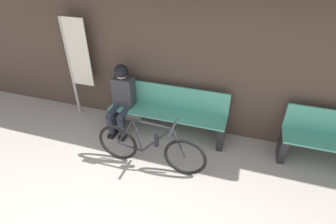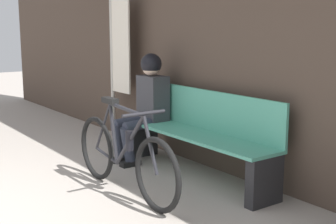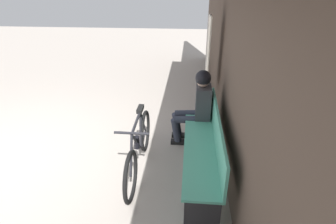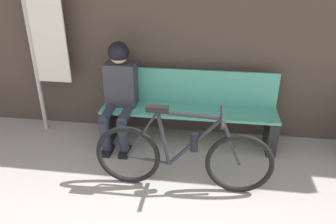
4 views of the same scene
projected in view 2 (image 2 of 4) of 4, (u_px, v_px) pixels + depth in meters
storefront_wall at (230, 5)px, 4.49m from camera, size 12.00×0.56×3.20m
park_bench_near at (198, 135)px, 4.59m from camera, size 1.96×0.42×0.84m
bicycle at (124, 156)px, 4.09m from camera, size 1.64×0.40×0.83m
person_seated at (146, 99)px, 5.09m from camera, size 0.34×0.59×1.18m
banner_pole at (118, 54)px, 5.83m from camera, size 0.45×0.05×1.82m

